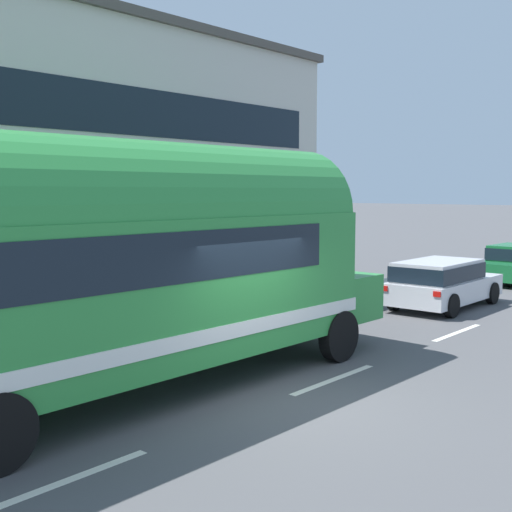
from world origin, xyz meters
The scene contains 5 objects.
ground_plane centered at (0.00, 0.00, 0.00)m, with size 300.00×300.00×0.00m, color #4C4C4F.
lane_markings centered at (-2.64, 12.68, 0.00)m, with size 3.89×80.00×0.01m.
sidewalk_slab centered at (-4.69, 10.00, 0.07)m, with size 1.86×90.00×0.15m, color #9E9B93.
painted_bus centered at (-1.89, -1.84, 2.30)m, with size 2.72×11.50×4.12m.
car_lead centered at (-1.75, 9.37, 0.78)m, with size 1.90×4.25×1.37m.
Camera 1 is at (6.36, -7.88, 3.31)m, focal length 45.74 mm.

